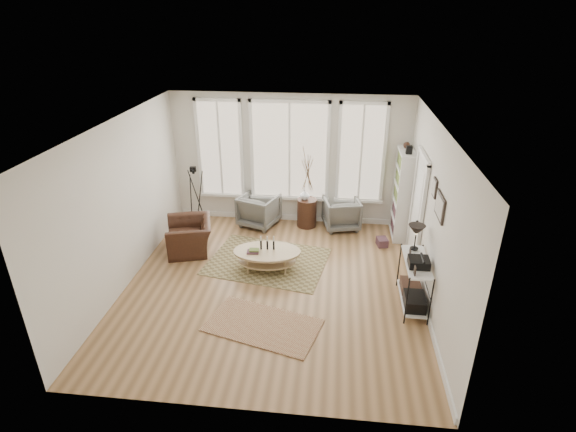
# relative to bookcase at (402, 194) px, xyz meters

# --- Properties ---
(room) EXTENTS (5.50, 5.54, 2.90)m
(room) POSITION_rel_bookcase_xyz_m (-2.42, -2.20, 0.47)
(room) COLOR #A4794D
(room) RESTS_ON ground
(bay_window) EXTENTS (4.14, 0.12, 2.24)m
(bay_window) POSITION_rel_bookcase_xyz_m (-2.44, 0.49, 0.65)
(bay_window) COLOR tan
(bay_window) RESTS_ON ground
(door) EXTENTS (0.09, 1.06, 2.22)m
(door) POSITION_rel_bookcase_xyz_m (0.13, -1.08, 0.17)
(door) COLOR silver
(door) RESTS_ON ground
(bookcase) EXTENTS (0.31, 0.85, 2.06)m
(bookcase) POSITION_rel_bookcase_xyz_m (0.00, 0.00, 0.00)
(bookcase) COLOR white
(bookcase) RESTS_ON ground
(low_shelf) EXTENTS (0.38, 1.08, 1.30)m
(low_shelf) POSITION_rel_bookcase_xyz_m (-0.06, -2.52, -0.44)
(low_shelf) COLOR white
(low_shelf) RESTS_ON ground
(wall_art) EXTENTS (0.04, 0.88, 0.44)m
(wall_art) POSITION_rel_bookcase_xyz_m (0.14, -2.49, 0.92)
(wall_art) COLOR black
(wall_art) RESTS_ON ground
(rug_main) EXTENTS (2.48, 2.03, 0.01)m
(rug_main) POSITION_rel_bookcase_xyz_m (-2.66, -1.43, -0.95)
(rug_main) COLOR brown
(rug_main) RESTS_ON ground
(rug_runner) EXTENTS (1.93, 1.40, 0.01)m
(rug_runner) POSITION_rel_bookcase_xyz_m (-2.44, -3.36, -0.94)
(rug_runner) COLOR brown
(rug_runner) RESTS_ON ground
(coffee_table) EXTENTS (1.31, 0.88, 0.58)m
(coffee_table) POSITION_rel_bookcase_xyz_m (-2.63, -1.70, -0.65)
(coffee_table) COLOR tan
(coffee_table) RESTS_ON ground
(armchair_left) EXTENTS (1.00, 1.01, 0.72)m
(armchair_left) POSITION_rel_bookcase_xyz_m (-3.09, 0.16, -0.59)
(armchair_left) COLOR slate
(armchair_left) RESTS_ON ground
(armchair_right) EXTENTS (0.90, 0.92, 0.70)m
(armchair_right) POSITION_rel_bookcase_xyz_m (-1.25, 0.22, -0.61)
(armchair_right) COLOR slate
(armchair_right) RESTS_ON ground
(side_table) EXTENTS (0.43, 0.43, 1.81)m
(side_table) POSITION_rel_bookcase_xyz_m (-2.02, 0.22, -0.08)
(side_table) COLOR #3A1F14
(side_table) RESTS_ON ground
(vase) EXTENTS (0.26, 0.26, 0.22)m
(vase) POSITION_rel_bookcase_xyz_m (-2.07, 0.22, -0.20)
(vase) COLOR silver
(vase) RESTS_ON side_table
(accent_chair) EXTENTS (1.20, 1.12, 0.65)m
(accent_chair) POSITION_rel_bookcase_xyz_m (-4.29, -1.15, -0.63)
(accent_chair) COLOR #3A1F14
(accent_chair) RESTS_ON ground
(tripod_camera) EXTENTS (0.49, 0.49, 1.40)m
(tripod_camera) POSITION_rel_bookcase_xyz_m (-4.46, -0.04, -0.31)
(tripod_camera) COLOR black
(tripod_camera) RESTS_ON ground
(book_stack_near) EXTENTS (0.25, 0.29, 0.17)m
(book_stack_near) POSITION_rel_bookcase_xyz_m (-0.39, -0.53, -0.87)
(book_stack_near) COLOR maroon
(book_stack_near) RESTS_ON ground
(book_stack_far) EXTENTS (0.20, 0.24, 0.15)m
(book_stack_far) POSITION_rel_bookcase_xyz_m (-0.39, -0.50, -0.88)
(book_stack_far) COLOR maroon
(book_stack_far) RESTS_ON ground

